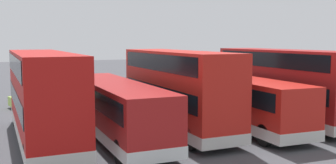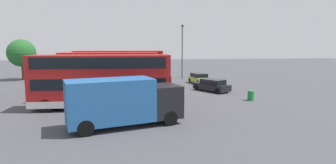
{
  "view_description": "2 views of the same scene",
  "coord_description": "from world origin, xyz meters",
  "px_view_note": "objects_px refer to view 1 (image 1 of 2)",
  "views": [
    {
      "loc": [
        9.4,
        30.32,
        5.16
      ],
      "look_at": [
        -2.53,
        3.08,
        1.99
      ],
      "focal_mm": 42.22,
      "sensor_mm": 36.0,
      "label": 1
    },
    {
      "loc": [
        -30.9,
        7.76,
        5.42
      ],
      "look_at": [
        0.69,
        3.74,
        1.08
      ],
      "focal_mm": 29.57,
      "sensor_mm": 36.0,
      "label": 2
    }
  ],
  "objects_px": {
    "car_hatchback_silver": "(37,98)",
    "car_small_green": "(119,93)",
    "box_truck_blue": "(324,87)",
    "bus_single_deck_second": "(237,100)",
    "waste_bin_yellow": "(170,90)",
    "bus_double_decker_third": "(177,88)",
    "bus_double_decker_near_end": "(282,83)",
    "bus_single_deck_fourth": "(115,107)",
    "bus_double_decker_fifth": "(43,94)"
  },
  "relations": [
    {
      "from": "car_hatchback_silver",
      "to": "car_small_green",
      "type": "height_order",
      "value": "same"
    },
    {
      "from": "box_truck_blue",
      "to": "car_small_green",
      "type": "distance_m",
      "value": 16.1
    },
    {
      "from": "bus_single_deck_second",
      "to": "box_truck_blue",
      "type": "xyz_separation_m",
      "value": [
        -9.02,
        -2.19,
        0.08
      ]
    },
    {
      "from": "car_small_green",
      "to": "waste_bin_yellow",
      "type": "xyz_separation_m",
      "value": [
        -5.67,
        -2.24,
        -0.23
      ]
    },
    {
      "from": "bus_double_decker_third",
      "to": "waste_bin_yellow",
      "type": "distance_m",
      "value": 15.14
    },
    {
      "from": "bus_double_decker_near_end",
      "to": "bus_single_deck_fourth",
      "type": "xyz_separation_m",
      "value": [
        10.96,
        0.02,
        -0.83
      ]
    },
    {
      "from": "bus_single_deck_fourth",
      "to": "bus_single_deck_second",
      "type": "bearing_deg",
      "value": 178.19
    },
    {
      "from": "car_small_green",
      "to": "bus_double_decker_near_end",
      "type": "bearing_deg",
      "value": 121.69
    },
    {
      "from": "waste_bin_yellow",
      "to": "car_hatchback_silver",
      "type": "bearing_deg",
      "value": 9.91
    },
    {
      "from": "bus_double_decker_third",
      "to": "box_truck_blue",
      "type": "bearing_deg",
      "value": -171.84
    },
    {
      "from": "bus_single_deck_fourth",
      "to": "car_small_green",
      "type": "bearing_deg",
      "value": -107.6
    },
    {
      "from": "bus_double_decker_near_end",
      "to": "car_small_green",
      "type": "bearing_deg",
      "value": -58.31
    },
    {
      "from": "bus_double_decker_third",
      "to": "bus_single_deck_fourth",
      "type": "height_order",
      "value": "bus_double_decker_third"
    },
    {
      "from": "bus_double_decker_third",
      "to": "car_small_green",
      "type": "distance_m",
      "value": 11.75
    },
    {
      "from": "bus_double_decker_near_end",
      "to": "bus_double_decker_fifth",
      "type": "bearing_deg",
      "value": -2.94
    },
    {
      "from": "bus_single_deck_second",
      "to": "car_hatchback_silver",
      "type": "distance_m",
      "value": 15.9
    },
    {
      "from": "waste_bin_yellow",
      "to": "bus_single_deck_fourth",
      "type": "bearing_deg",
      "value": 56.09
    },
    {
      "from": "bus_single_deck_fourth",
      "to": "car_hatchback_silver",
      "type": "xyz_separation_m",
      "value": [
        2.85,
        -11.84,
        -0.92
      ]
    },
    {
      "from": "bus_double_decker_near_end",
      "to": "bus_double_decker_fifth",
      "type": "xyz_separation_m",
      "value": [
        14.53,
        -0.75,
        0.0
      ]
    },
    {
      "from": "bus_double_decker_fifth",
      "to": "bus_single_deck_second",
      "type": "bearing_deg",
      "value": 174.84
    },
    {
      "from": "car_small_green",
      "to": "bus_double_decker_fifth",
      "type": "bearing_deg",
      "value": 56.39
    },
    {
      "from": "bus_double_decker_fifth",
      "to": "car_small_green",
      "type": "bearing_deg",
      "value": -123.61
    },
    {
      "from": "car_hatchback_silver",
      "to": "bus_double_decker_fifth",
      "type": "bearing_deg",
      "value": 86.29
    },
    {
      "from": "bus_double_decker_near_end",
      "to": "bus_single_deck_second",
      "type": "distance_m",
      "value": 3.61
    },
    {
      "from": "bus_single_deck_fourth",
      "to": "car_hatchback_silver",
      "type": "relative_size",
      "value": 2.8
    },
    {
      "from": "box_truck_blue",
      "to": "bus_double_decker_fifth",
      "type": "bearing_deg",
      "value": 3.42
    },
    {
      "from": "bus_single_deck_second",
      "to": "bus_double_decker_fifth",
      "type": "height_order",
      "value": "bus_double_decker_fifth"
    },
    {
      "from": "bus_double_decker_third",
      "to": "car_small_green",
      "type": "xyz_separation_m",
      "value": [
        -0.1,
        -11.62,
        -1.75
      ]
    },
    {
      "from": "box_truck_blue",
      "to": "bus_single_deck_fourth",
      "type": "bearing_deg",
      "value": 6.78
    },
    {
      "from": "box_truck_blue",
      "to": "waste_bin_yellow",
      "type": "height_order",
      "value": "box_truck_blue"
    },
    {
      "from": "bus_double_decker_fifth",
      "to": "bus_single_deck_fourth",
      "type": "bearing_deg",
      "value": 167.98
    },
    {
      "from": "bus_double_decker_near_end",
      "to": "waste_bin_yellow",
      "type": "height_order",
      "value": "bus_double_decker_near_end"
    },
    {
      "from": "bus_single_deck_second",
      "to": "waste_bin_yellow",
      "type": "bearing_deg",
      "value": -97.77
    },
    {
      "from": "bus_single_deck_second",
      "to": "box_truck_blue",
      "type": "relative_size",
      "value": 1.48
    },
    {
      "from": "bus_single_deck_second",
      "to": "bus_single_deck_fourth",
      "type": "relative_size",
      "value": 0.97
    },
    {
      "from": "bus_single_deck_fourth",
      "to": "car_small_green",
      "type": "distance_m",
      "value": 12.35
    },
    {
      "from": "bus_double_decker_third",
      "to": "bus_double_decker_fifth",
      "type": "height_order",
      "value": "same"
    },
    {
      "from": "bus_double_decker_third",
      "to": "car_hatchback_silver",
      "type": "xyz_separation_m",
      "value": [
        6.48,
        -11.72,
        -1.75
      ]
    },
    {
      "from": "bus_single_deck_second",
      "to": "car_small_green",
      "type": "height_order",
      "value": "bus_single_deck_second"
    },
    {
      "from": "bus_single_deck_second",
      "to": "waste_bin_yellow",
      "type": "distance_m",
      "value": 14.39
    },
    {
      "from": "bus_single_deck_second",
      "to": "car_small_green",
      "type": "relative_size",
      "value": 2.5
    },
    {
      "from": "bus_double_decker_fifth",
      "to": "waste_bin_yellow",
      "type": "height_order",
      "value": "bus_double_decker_fifth"
    },
    {
      "from": "bus_single_deck_fourth",
      "to": "car_small_green",
      "type": "relative_size",
      "value": 2.57
    },
    {
      "from": "car_hatchback_silver",
      "to": "waste_bin_yellow",
      "type": "bearing_deg",
      "value": -170.09
    },
    {
      "from": "box_truck_blue",
      "to": "car_small_green",
      "type": "bearing_deg",
      "value": -37.49
    },
    {
      "from": "bus_double_decker_fifth",
      "to": "box_truck_blue",
      "type": "height_order",
      "value": "bus_double_decker_fifth"
    },
    {
      "from": "bus_double_decker_near_end",
      "to": "car_hatchback_silver",
      "type": "distance_m",
      "value": 18.27
    },
    {
      "from": "box_truck_blue",
      "to": "car_hatchback_silver",
      "type": "xyz_separation_m",
      "value": [
        19.33,
        -9.88,
        -1.01
      ]
    },
    {
      "from": "bus_double_decker_third",
      "to": "bus_double_decker_fifth",
      "type": "xyz_separation_m",
      "value": [
        7.2,
        -0.65,
        0.0
      ]
    },
    {
      "from": "bus_double_decker_third",
      "to": "box_truck_blue",
      "type": "distance_m",
      "value": 13.0
    }
  ]
}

